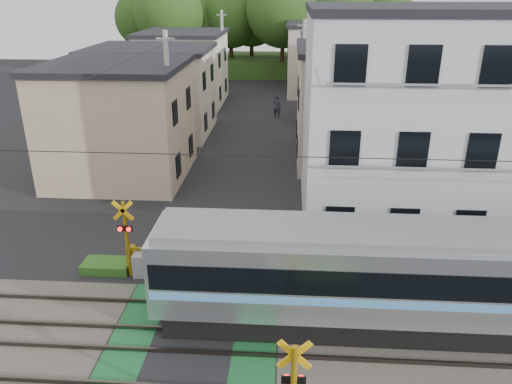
{
  "coord_description": "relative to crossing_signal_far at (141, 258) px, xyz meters",
  "views": [
    {
      "loc": [
        2.75,
        -12.06,
        10.03
      ],
      "look_at": [
        1.6,
        5.0,
        2.92
      ],
      "focal_mm": 35.0,
      "sensor_mm": 36.0,
      "label": 1
    }
  ],
  "objects": [
    {
      "name": "ground",
      "position": [
        2.59,
        -3.65,
        -0.71
      ],
      "size": [
        120.0,
        120.0,
        0.0
      ],
      "primitive_type": "plane",
      "color": "black"
    },
    {
      "name": "track_bed",
      "position": [
        2.59,
        -3.65,
        -0.67
      ],
      "size": [
        120.0,
        120.0,
        0.14
      ],
      "color": "#47423A",
      "rests_on": "ground"
    },
    {
      "name": "crossing_signal_far",
      "position": [
        0.0,
        0.0,
        0.0
      ],
      "size": [
        4.74,
        0.65,
        3.09
      ],
      "color": "#F8B60D",
      "rests_on": "ground"
    },
    {
      "name": "apartment_block",
      "position": [
        11.09,
        5.84,
        3.94
      ],
      "size": [
        10.2,
        8.36,
        9.3
      ],
      "color": "silver",
      "rests_on": "ground"
    },
    {
      "name": "houses_row",
      "position": [
        2.84,
        22.27,
        2.53
      ],
      "size": [
        22.07,
        31.35,
        6.8
      ],
      "color": "tan",
      "rests_on": "ground"
    },
    {
      "name": "tree_hill",
      "position": [
        2.18,
        44.46,
        4.86
      ],
      "size": [
        40.0,
        13.61,
        11.56
      ],
      "color": "#2B4C19",
      "rests_on": "ground"
    },
    {
      "name": "catenary",
      "position": [
        8.59,
        -3.62,
        2.98
      ],
      "size": [
        60.0,
        5.04,
        7.0
      ],
      "color": "#2D2D33",
      "rests_on": "ground"
    },
    {
      "name": "utility_poles",
      "position": [
        1.53,
        19.35,
        3.37
      ],
      "size": [
        7.9,
        42.0,
        8.0
      ],
      "color": "#A5A5A0",
      "rests_on": "ground"
    },
    {
      "name": "pedestrian",
      "position": [
        4.33,
        24.42,
        0.2
      ],
      "size": [
        0.74,
        0.57,
        1.81
      ],
      "primitive_type": "imported",
      "rotation": [
        0.0,
        0.0,
        2.92
      ],
      "color": "#34303C",
      "rests_on": "ground"
    },
    {
      "name": "weed_patches",
      "position": [
        4.34,
        -3.74,
        -0.53
      ],
      "size": [
        10.25,
        8.8,
        0.4
      ],
      "color": "#2D5E1E",
      "rests_on": "ground"
    }
  ]
}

